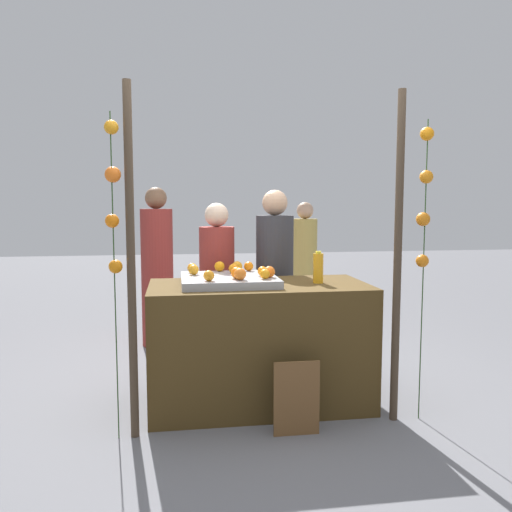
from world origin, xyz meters
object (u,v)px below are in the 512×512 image
(juice_bottle, at_px, (318,268))
(chalkboard_sign, at_px, (296,399))
(vendor_right, at_px, (275,290))
(vendor_left, at_px, (217,297))
(orange_0, at_px, (233,269))
(stall_counter, at_px, (259,344))
(orange_1, at_px, (265,274))

(juice_bottle, bearing_deg, chalkboard_sign, -117.52)
(vendor_right, bearing_deg, vendor_left, 177.76)
(orange_0, height_order, vendor_left, vendor_left)
(stall_counter, height_order, chalkboard_sign, stall_counter)
(stall_counter, height_order, orange_0, orange_0)
(stall_counter, relative_size, vendor_left, 1.07)
(chalkboard_sign, bearing_deg, orange_0, 113.45)
(vendor_left, xyz_separation_m, vendor_right, (0.52, -0.02, 0.05))
(juice_bottle, height_order, chalkboard_sign, juice_bottle)
(orange_1, xyz_separation_m, juice_bottle, (0.44, 0.14, 0.02))
(vendor_left, distance_m, vendor_right, 0.52)
(orange_1, xyz_separation_m, vendor_left, (-0.29, 0.85, -0.31))
(orange_0, height_order, juice_bottle, juice_bottle)
(orange_1, bearing_deg, juice_bottle, 17.17)
(orange_0, xyz_separation_m, orange_1, (0.19, -0.34, -0.00))
(stall_counter, bearing_deg, chalkboard_sign, -74.89)
(stall_counter, relative_size, chalkboard_sign, 3.20)
(vendor_left, bearing_deg, orange_1, -71.39)
(orange_0, bearing_deg, juice_bottle, -17.51)
(vendor_left, bearing_deg, orange_0, -79.91)
(stall_counter, xyz_separation_m, orange_0, (-0.18, 0.18, 0.57))
(juice_bottle, bearing_deg, stall_counter, 177.58)
(stall_counter, height_order, vendor_right, vendor_right)
(vendor_left, bearing_deg, vendor_right, -2.24)
(stall_counter, distance_m, orange_0, 0.62)
(orange_1, bearing_deg, chalkboard_sign, -72.10)
(orange_0, distance_m, chalkboard_sign, 1.16)
(orange_1, bearing_deg, orange_0, 120.03)
(orange_0, xyz_separation_m, vendor_left, (-0.09, 0.51, -0.31))
(chalkboard_sign, bearing_deg, vendor_left, 108.37)
(vendor_left, relative_size, vendor_right, 0.93)
(orange_1, bearing_deg, vendor_left, 108.61)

